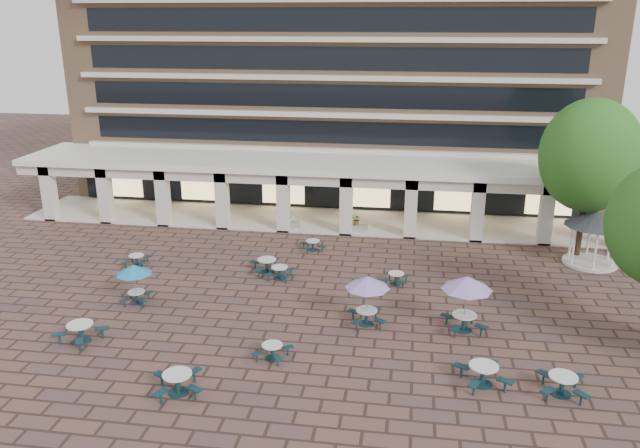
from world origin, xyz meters
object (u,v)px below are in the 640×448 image
(planter_left, at_px, (288,220))
(planter_right, at_px, (357,225))
(gazebo, at_px, (595,225))
(picnic_table_2, at_px, (272,350))
(picnic_table_1, at_px, (178,381))

(planter_left, bearing_deg, planter_right, 0.00)
(gazebo, distance_m, planter_left, 19.20)
(picnic_table_2, relative_size, planter_left, 1.14)
(picnic_table_2, distance_m, gazebo, 20.92)
(picnic_table_1, bearing_deg, picnic_table_2, 24.33)
(planter_left, bearing_deg, picnic_table_2, -80.87)
(picnic_table_1, xyz_separation_m, planter_left, (0.30, 19.96, 0.07))
(planter_left, bearing_deg, picnic_table_1, -90.87)
(picnic_table_1, height_order, planter_left, planter_left)
(picnic_table_2, distance_m, planter_right, 17.04)
(picnic_table_1, bearing_deg, planter_left, 68.35)
(picnic_table_1, relative_size, gazebo, 0.67)
(planter_left, relative_size, planter_right, 1.00)
(gazebo, relative_size, planter_left, 2.29)
(picnic_table_2, height_order, planter_left, planter_left)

